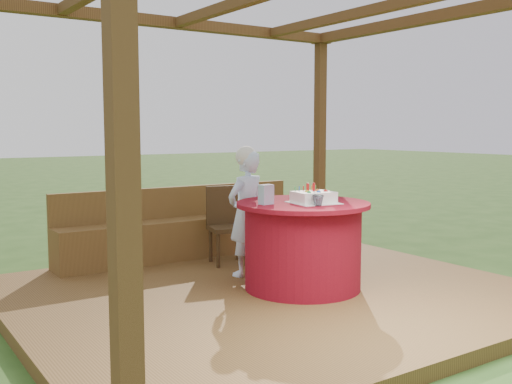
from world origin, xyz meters
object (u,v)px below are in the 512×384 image
Objects in this scene: bench at (185,234)px; elderly_woman at (246,210)px; chair at (226,222)px; gift_bag at (266,194)px; drinking_glass at (318,200)px; table at (303,245)px; birthday_cake at (314,197)px.

bench is 2.30× the size of elderly_woman.
bench is 3.57× the size of chair.
drinking_glass is (0.31, -0.34, -0.04)m from gift_bag.
table is 0.61m from gift_bag.
birthday_cake is at bearing -68.51° from table.
drinking_glass is at bearing -118.44° from birthday_cake.
birthday_cake is at bearing 61.56° from drinking_glass.
table is 11.81× the size of drinking_glass.
drinking_glass is (0.10, -0.99, 0.19)m from elderly_woman.
table is at bearing 111.49° from birthday_cake.
table is 0.46m from birthday_cake.
elderly_woman is at bearing -84.59° from bench.
drinking_glass is at bearing -84.34° from bench.
birthday_cake reaches higher than gift_bag.
bench is at bearing 95.41° from elderly_woman.
gift_bag is 0.46m from drinking_glass.
bench is at bearing 114.38° from chair.
drinking_glass is (-0.03, -1.60, 0.40)m from chair.
chair is (-0.03, 1.32, 0.05)m from table.
birthday_cake reaches higher than bench.
gift_bag is at bearing -105.02° from chair.
chair reaches higher than table.
elderly_woman is at bearing 102.73° from table.
gift_bag reaches higher than drinking_glass.
elderly_woman is 2.95× the size of birthday_cake.
table is at bearing 78.46° from drinking_glass.
table is 6.93× the size of gift_bag.
table is 1.45× the size of chair.
elderly_woman reaches higher than gift_bag.
gift_bag reaches higher than chair.
elderly_woman is 0.86m from birthday_cake.
birthday_cake reaches higher than drinking_glass.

